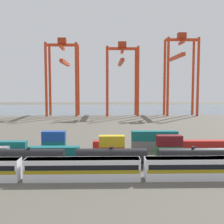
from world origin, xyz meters
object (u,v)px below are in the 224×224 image
Objects in this scene: gantry_crane_west at (63,69)px; shipping_container_13 at (154,146)px; gantry_crane_east at (180,66)px; freight_tank_row at (152,158)px; shipping_container_3 at (54,152)px; passenger_train at (83,168)px; gantry_crane_central at (122,70)px.

shipping_container_13 is at bearing -68.60° from gantry_crane_west.
gantry_crane_west is 0.93× the size of gantry_crane_east.
gantry_crane_east is at bearing 72.62° from freight_tank_row.
shipping_container_3 is 108.55m from gantry_crane_west.
freight_tank_row is (13.86, 7.61, -0.08)m from passenger_train.
gantry_crane_west reaches higher than shipping_container_13.
shipping_container_13 is at bearing 78.61° from freight_tank_row.
gantry_crane_east reaches higher than gantry_crane_central.
gantry_crane_west is at bearing 107.18° from freight_tank_row.
passenger_train reaches higher than shipping_container_13.
gantry_crane_central reaches higher than shipping_container_13.
passenger_train reaches higher than shipping_container_3.
shipping_container_3 is 122.96m from gantry_crane_east.
shipping_container_13 is (3.18, 15.81, -0.77)m from freight_tank_row.
freight_tank_row is at bearing -107.38° from gantry_crane_east.
shipping_container_3 is (-22.02, 8.88, -0.77)m from freight_tank_row.
gantry_crane_west is (-35.06, 113.39, 25.52)m from freight_tank_row.
shipping_container_3 is at bearing -82.89° from gantry_crane_west.
passenger_train is 125.46m from gantry_crane_west.
gantry_crane_east is at bearing 0.26° from gantry_crane_west.
shipping_container_13 is 106.97m from gantry_crane_east.
gantry_crane_central is at bearing 91.70° from shipping_container_13.
shipping_container_13 is (17.04, 23.43, -0.84)m from passenger_train.
freight_tank_row is 5.42× the size of shipping_container_13.
freight_tank_row is 116.80m from gantry_crane_central.
gantry_crane_east is (57.62, 104.83, 28.45)m from shipping_container_3.
shipping_container_13 is 0.27× the size of gantry_crane_west.
shipping_container_3 is (-8.17, 16.50, -0.84)m from passenger_train.
shipping_container_13 is 0.28× the size of gantry_crane_central.
shipping_container_3 is 0.25× the size of gantry_crane_east.
shipping_container_13 is 0.25× the size of gantry_crane_east.
gantry_crane_east reaches higher than shipping_container_3.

